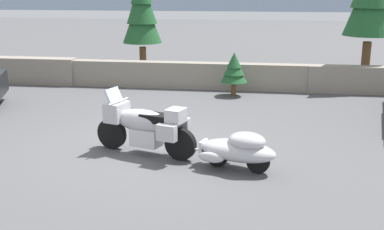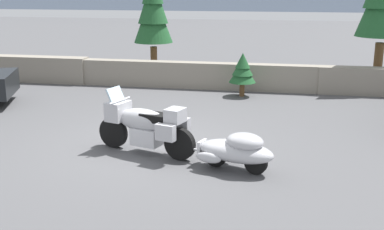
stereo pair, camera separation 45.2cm
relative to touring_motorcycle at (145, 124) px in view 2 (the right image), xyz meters
name	(u,v)px [view 2 (the right image)]	position (x,y,z in m)	size (l,w,h in m)	color
ground_plane	(146,146)	(-0.11, 0.46, -0.62)	(80.00, 80.00, 0.00)	#4C4C4F
stone_guard_wall	(183,75)	(-0.59, 6.69, -0.17)	(24.00, 0.60, 0.93)	gray
touring_motorcycle	(145,124)	(0.00, 0.00, 0.00)	(2.25, 1.15, 1.33)	black
car_shaped_trailer	(236,150)	(1.96, -0.62, -0.21)	(2.21, 1.12, 0.76)	black
pine_tree_secondary	(153,8)	(-1.99, 8.04, 2.00)	(1.42, 1.42, 4.18)	brown
pine_sapling_near	(243,69)	(1.51, 5.72, 0.24)	(0.85, 0.85, 1.38)	brown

